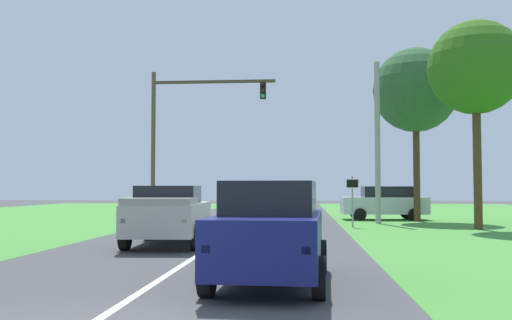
{
  "coord_description": "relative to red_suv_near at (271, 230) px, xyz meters",
  "views": [
    {
      "loc": [
        2.83,
        -6.73,
        1.83
      ],
      "look_at": [
        0.82,
        18.01,
        3.02
      ],
      "focal_mm": 40.25,
      "sensor_mm": 36.0,
      "label": 1
    }
  ],
  "objects": [
    {
      "name": "extra_tree_1",
      "position": [
        8.23,
        14.71,
        6.06
      ],
      "size": [
        4.14,
        4.14,
        9.19
      ],
      "color": "#4C351E",
      "rests_on": "ground_plane"
    },
    {
      "name": "keep_moving_sign",
      "position": [
        2.89,
        15.66,
        0.49
      ],
      "size": [
        0.6,
        0.09,
        2.36
      ],
      "color": "gray",
      "rests_on": "ground_plane"
    },
    {
      "name": "ground_plane",
      "position": [
        -2.23,
        8.69,
        -1.02
      ],
      "size": [
        120.0,
        120.0,
        0.0
      ],
      "primitive_type": "plane",
      "color": "#424244"
    },
    {
      "name": "oak_tree_right",
      "position": [
        6.77,
        20.61,
        6.09
      ],
      "size": [
        4.6,
        4.6,
        9.44
      ],
      "color": "#4C351E",
      "rests_on": "ground_plane"
    },
    {
      "name": "red_suv_near",
      "position": [
        0.0,
        0.0,
        0.0
      ],
      "size": [
        2.25,
        4.7,
        1.95
      ],
      "color": "navy",
      "rests_on": "ground_plane"
    },
    {
      "name": "utility_pole_right",
      "position": [
        4.43,
        18.59,
        3.12
      ],
      "size": [
        0.28,
        0.28,
        8.28
      ],
      "primitive_type": "cylinder",
      "color": "#9E998E",
      "rests_on": "ground_plane"
    },
    {
      "name": "pickup_truck_lead",
      "position": [
        -3.62,
        6.96,
        -0.04
      ],
      "size": [
        2.53,
        5.26,
        1.88
      ],
      "color": "#B7B2A8",
      "rests_on": "ground_plane"
    },
    {
      "name": "lane_centre_stripe",
      "position": [
        -2.23,
        -2.31,
        -1.02
      ],
      "size": [
        0.16,
        43.9,
        0.01
      ],
      "primitive_type": "cube",
      "color": "white",
      "rests_on": "ground_plane"
    },
    {
      "name": "crossing_suv_far",
      "position": [
        5.26,
        22.07,
        -0.04
      ],
      "size": [
        4.81,
        2.3,
        1.89
      ],
      "color": "silver",
      "rests_on": "ground_plane"
    },
    {
      "name": "traffic_light",
      "position": [
        -6.07,
        20.57,
        4.41
      ],
      "size": [
        7.01,
        0.4,
        8.35
      ],
      "color": "brown",
      "rests_on": "ground_plane"
    }
  ]
}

